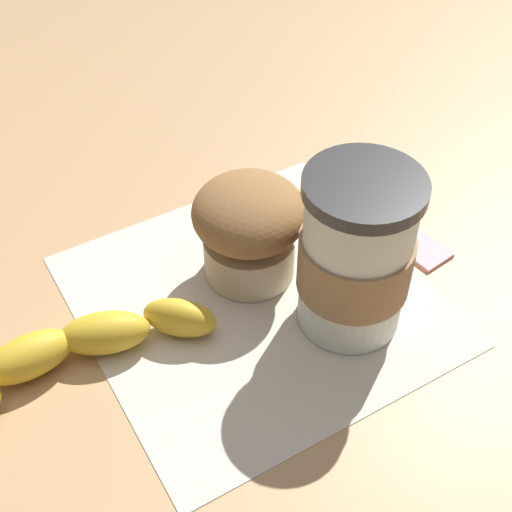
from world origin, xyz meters
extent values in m
plane|color=tan|center=(0.00, 0.00, 0.00)|extent=(3.00, 3.00, 0.00)
cube|color=beige|center=(0.00, 0.00, 0.00)|extent=(0.29, 0.29, 0.00)
cylinder|color=silver|center=(-0.06, 0.04, 0.06)|extent=(0.08, 0.08, 0.12)
cylinder|color=#2D2D2D|center=(-0.06, 0.04, 0.13)|extent=(0.08, 0.08, 0.01)
cylinder|color=#997551|center=(-0.06, 0.04, 0.06)|extent=(0.08, 0.08, 0.04)
cylinder|color=beige|center=(-0.01, -0.03, 0.02)|extent=(0.07, 0.07, 0.04)
ellipsoid|color=olive|center=(-0.01, -0.03, 0.06)|extent=(0.09, 0.09, 0.05)
ellipsoid|color=gold|center=(0.06, 0.01, 0.02)|extent=(0.06, 0.05, 0.03)
ellipsoid|color=gold|center=(0.12, 0.00, 0.02)|extent=(0.07, 0.05, 0.03)
ellipsoid|color=gold|center=(0.17, 0.00, 0.02)|extent=(0.07, 0.04, 0.03)
cube|color=pink|center=(-0.15, 0.00, 0.00)|extent=(0.04, 0.06, 0.01)
camera|label=1|loc=(0.15, 0.34, 0.42)|focal=50.00mm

